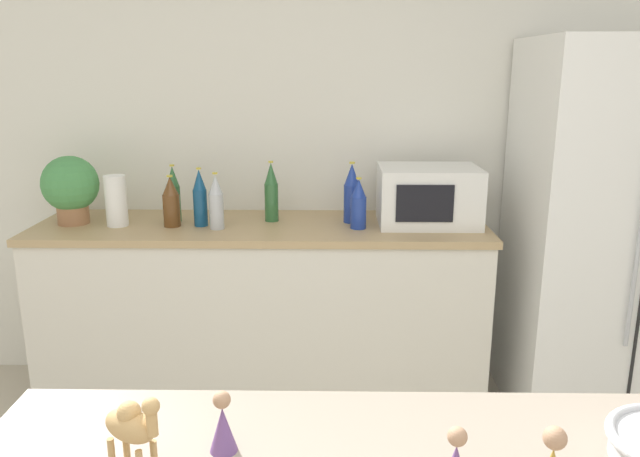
% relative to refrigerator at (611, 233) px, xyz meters
% --- Properties ---
extents(wall_back, '(8.00, 0.06, 2.55)m').
position_rel_refrigerator_xyz_m(wall_back, '(-1.37, 0.40, 0.37)').
color(wall_back, silver).
rests_on(wall_back, ground_plane).
extents(back_counter, '(2.20, 0.63, 0.93)m').
position_rel_refrigerator_xyz_m(back_counter, '(-1.68, 0.07, -0.44)').
color(back_counter, silver).
rests_on(back_counter, ground_plane).
extents(refrigerator, '(0.86, 0.73, 1.81)m').
position_rel_refrigerator_xyz_m(refrigerator, '(0.00, 0.00, 0.00)').
color(refrigerator, white).
rests_on(refrigerator, ground_plane).
extents(potted_plant, '(0.27, 0.27, 0.33)m').
position_rel_refrigerator_xyz_m(potted_plant, '(-2.60, 0.07, 0.21)').
color(potted_plant, '#9E6B47').
rests_on(potted_plant, back_counter).
extents(paper_towel_roll, '(0.10, 0.10, 0.25)m').
position_rel_refrigerator_xyz_m(paper_towel_roll, '(-2.37, 0.02, 0.15)').
color(paper_towel_roll, white).
rests_on(paper_towel_roll, back_counter).
extents(microwave, '(0.48, 0.37, 0.28)m').
position_rel_refrigerator_xyz_m(microwave, '(-0.86, 0.09, 0.16)').
color(microwave, white).
rests_on(microwave, back_counter).
extents(back_bottle_0, '(0.07, 0.07, 0.30)m').
position_rel_refrigerator_xyz_m(back_bottle_0, '(-1.63, 0.13, 0.17)').
color(back_bottle_0, '#2D6033').
rests_on(back_bottle_0, back_counter).
extents(back_bottle_1, '(0.08, 0.08, 0.25)m').
position_rel_refrigerator_xyz_m(back_bottle_1, '(-1.21, -0.01, 0.14)').
color(back_bottle_1, navy).
rests_on(back_bottle_1, back_counter).
extents(back_bottle_2, '(0.08, 0.08, 0.25)m').
position_rel_refrigerator_xyz_m(back_bottle_2, '(-2.10, 0.02, 0.14)').
color(back_bottle_2, brown).
rests_on(back_bottle_2, back_counter).
extents(back_bottle_3, '(0.07, 0.07, 0.27)m').
position_rel_refrigerator_xyz_m(back_bottle_3, '(-1.88, -0.03, 0.15)').
color(back_bottle_3, '#B2B7BC').
rests_on(back_bottle_3, back_counter).
extents(back_bottle_4, '(0.07, 0.07, 0.28)m').
position_rel_refrigerator_xyz_m(back_bottle_4, '(-2.11, 0.12, 0.16)').
color(back_bottle_4, '#2D6033').
rests_on(back_bottle_4, back_counter).
extents(back_bottle_5, '(0.08, 0.08, 0.30)m').
position_rel_refrigerator_xyz_m(back_bottle_5, '(-1.23, 0.11, 0.17)').
color(back_bottle_5, navy).
rests_on(back_bottle_5, back_counter).
extents(back_bottle_6, '(0.07, 0.07, 0.28)m').
position_rel_refrigerator_xyz_m(back_bottle_6, '(-1.96, 0.03, 0.16)').
color(back_bottle_6, navy).
rests_on(back_bottle_6, back_counter).
extents(camel_figurine, '(0.12, 0.10, 0.16)m').
position_rel_refrigerator_xyz_m(camel_figurine, '(-1.68, -1.94, 0.17)').
color(camel_figurine, tan).
rests_on(camel_figurine, bar_counter).
extents(wise_man_figurine_crimson, '(0.05, 0.05, 0.12)m').
position_rel_refrigerator_xyz_m(wise_man_figurine_crimson, '(-1.54, -1.87, 0.13)').
color(wise_man_figurine_crimson, '#6B4784').
rests_on(wise_man_figurine_crimson, bar_counter).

